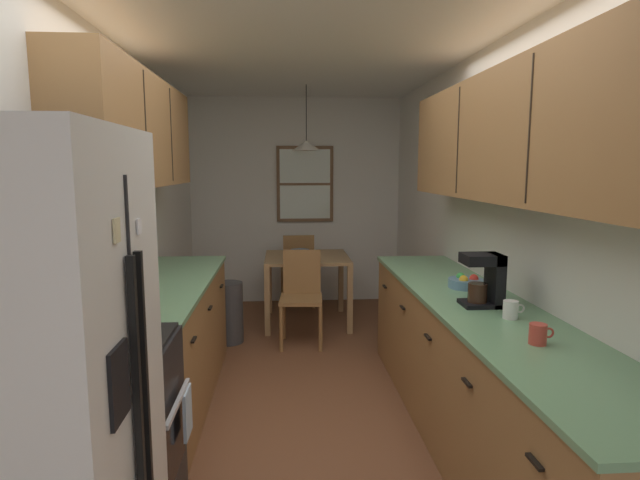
% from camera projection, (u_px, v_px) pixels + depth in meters
% --- Properties ---
extents(ground_plane, '(12.00, 12.00, 0.00)m').
position_uv_depth(ground_plane, '(305.00, 385.00, 4.03)').
color(ground_plane, brown).
extents(wall_left, '(0.10, 9.00, 2.55)m').
position_uv_depth(wall_left, '(121.00, 225.00, 3.76)').
color(wall_left, silver).
rests_on(wall_left, ground).
extents(wall_right, '(0.10, 9.00, 2.55)m').
position_uv_depth(wall_right, '(480.00, 223.00, 3.95)').
color(wall_right, silver).
rests_on(wall_right, ground).
extents(wall_back, '(4.40, 0.10, 2.55)m').
position_uv_depth(wall_back, '(296.00, 201.00, 6.47)').
color(wall_back, silver).
rests_on(wall_back, ground).
extents(ceiling_slab, '(4.40, 9.00, 0.08)m').
position_uv_depth(ceiling_slab, '(304.00, 42.00, 3.67)').
color(ceiling_slab, white).
extents(refrigerator, '(0.70, 0.74, 1.82)m').
position_uv_depth(refrigerator, '(28.00, 420.00, 1.61)').
color(refrigerator, white).
rests_on(refrigerator, ground).
extents(stove_range, '(0.66, 0.61, 1.10)m').
position_uv_depth(stove_range, '(103.00, 437.00, 2.35)').
color(stove_range, black).
rests_on(stove_range, ground).
extents(microwave_over_range, '(0.39, 0.56, 0.34)m').
position_uv_depth(microwave_over_range, '(58.00, 162.00, 2.17)').
color(microwave_over_range, black).
extents(counter_left, '(0.64, 2.08, 0.90)m').
position_uv_depth(counter_left, '(167.00, 342.00, 3.68)').
color(counter_left, olive).
rests_on(counter_left, ground).
extents(upper_cabinets_left, '(0.33, 2.16, 0.73)m').
position_uv_depth(upper_cabinets_left, '(135.00, 132.00, 3.41)').
color(upper_cabinets_left, olive).
extents(counter_right, '(0.64, 3.28, 0.90)m').
position_uv_depth(counter_right, '(477.00, 376.00, 3.09)').
color(counter_right, olive).
rests_on(counter_right, ground).
extents(upper_cabinets_right, '(0.33, 2.96, 0.74)m').
position_uv_depth(upper_cabinets_right, '(516.00, 136.00, 2.86)').
color(upper_cabinets_right, olive).
extents(dining_table, '(0.90, 0.88, 0.74)m').
position_uv_depth(dining_table, '(307.00, 266.00, 5.58)').
color(dining_table, '#A87F51').
rests_on(dining_table, ground).
extents(dining_chair_near, '(0.43, 0.43, 0.90)m').
position_uv_depth(dining_chair_near, '(302.00, 292.00, 4.95)').
color(dining_chair_near, olive).
rests_on(dining_chair_near, ground).
extents(dining_chair_far, '(0.42, 0.42, 0.90)m').
position_uv_depth(dining_chair_far, '(298.00, 267.00, 6.23)').
color(dining_chair_far, olive).
rests_on(dining_chair_far, ground).
extents(pendant_light, '(0.30, 0.30, 0.68)m').
position_uv_depth(pendant_light, '(306.00, 145.00, 5.40)').
color(pendant_light, black).
extents(back_window, '(0.70, 0.05, 0.94)m').
position_uv_depth(back_window, '(305.00, 184.00, 6.38)').
color(back_window, brown).
extents(trash_bin, '(0.28, 0.28, 0.59)m').
position_uv_depth(trash_bin, '(229.00, 313.00, 4.99)').
color(trash_bin, '#3F3F42').
rests_on(trash_bin, ground).
extents(storage_canister, '(0.10, 0.10, 0.18)m').
position_uv_depth(storage_canister, '(134.00, 295.00, 2.87)').
color(storage_canister, '#D84C19').
rests_on(storage_canister, counter_left).
extents(dish_towel, '(0.02, 0.16, 0.24)m').
position_uv_depth(dish_towel, '(187.00, 413.00, 2.52)').
color(dish_towel, silver).
extents(coffee_maker, '(0.22, 0.18, 0.31)m').
position_uv_depth(coffee_maker, '(486.00, 279.00, 2.96)').
color(coffee_maker, black).
rests_on(coffee_maker, counter_right).
extents(mug_by_coffeemaker, '(0.12, 0.08, 0.09)m').
position_uv_depth(mug_by_coffeemaker, '(538.00, 334.00, 2.32)').
color(mug_by_coffeemaker, '#BF3F33').
rests_on(mug_by_coffeemaker, counter_right).
extents(mug_spare, '(0.12, 0.08, 0.10)m').
position_uv_depth(mug_spare, '(511.00, 310.00, 2.72)').
color(mug_spare, white).
rests_on(mug_spare, counter_right).
extents(fruit_bowl, '(0.23, 0.23, 0.09)m').
position_uv_depth(fruit_bowl, '(466.00, 282.00, 3.42)').
color(fruit_bowl, '#597F9E').
rests_on(fruit_bowl, counter_right).
extents(table_serving_bowl, '(0.22, 0.22, 0.06)m').
position_uv_depth(table_serving_bowl, '(300.00, 252.00, 5.62)').
color(table_serving_bowl, '#4C7299').
rests_on(table_serving_bowl, dining_table).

